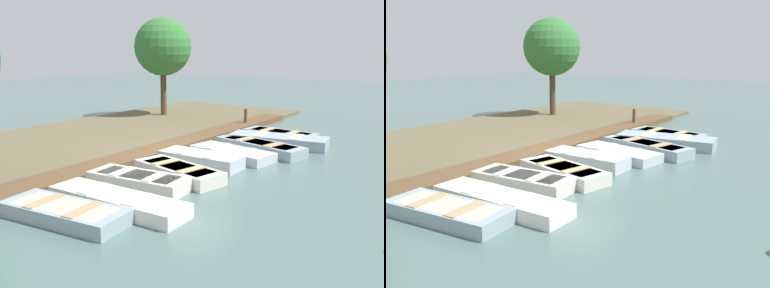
# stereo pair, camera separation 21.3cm
# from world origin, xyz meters

# --- Properties ---
(ground_plane) EXTENTS (80.00, 80.00, 0.00)m
(ground_plane) POSITION_xyz_m (0.00, 0.00, 0.00)
(ground_plane) COLOR #4C6660
(shore_bank) EXTENTS (8.00, 24.00, 0.14)m
(shore_bank) POSITION_xyz_m (-5.00, 0.00, 0.07)
(shore_bank) COLOR brown
(shore_bank) RESTS_ON ground_plane
(dock_walkway) EXTENTS (1.13, 18.60, 0.23)m
(dock_walkway) POSITION_xyz_m (-1.35, 0.00, 0.12)
(dock_walkway) COLOR brown
(dock_walkway) RESTS_ON ground_plane
(rowboat_0) EXTENTS (3.01, 1.47, 0.35)m
(rowboat_0) POSITION_xyz_m (0.85, -5.81, 0.17)
(rowboat_0) COLOR #8C9EA8
(rowboat_0) RESTS_ON ground_plane
(rowboat_1) EXTENTS (3.61, 1.09, 0.35)m
(rowboat_1) POSITION_xyz_m (1.26, -4.67, 0.17)
(rowboat_1) COLOR silver
(rowboat_1) RESTS_ON ground_plane
(rowboat_2) EXTENTS (2.82, 1.31, 0.40)m
(rowboat_2) POSITION_xyz_m (0.68, -3.31, 0.20)
(rowboat_2) COLOR beige
(rowboat_2) RESTS_ON ground_plane
(rowboat_3) EXTENTS (2.99, 1.58, 0.37)m
(rowboat_3) POSITION_xyz_m (0.97, -1.96, 0.18)
(rowboat_3) COLOR beige
(rowboat_3) RESTS_ON ground_plane
(rowboat_4) EXTENTS (2.65, 1.08, 0.43)m
(rowboat_4) POSITION_xyz_m (0.77, -0.55, 0.22)
(rowboat_4) COLOR #B2BCC1
(rowboat_4) RESTS_ON ground_plane
(rowboat_5) EXTENTS (3.00, 1.54, 0.33)m
(rowboat_5) POSITION_xyz_m (1.05, 0.90, 0.16)
(rowboat_5) COLOR #B2BCC1
(rowboat_5) RESTS_ON ground_plane
(rowboat_6) EXTENTS (3.55, 1.76, 0.38)m
(rowboat_6) POSITION_xyz_m (1.41, 2.21, 0.19)
(rowboat_6) COLOR #8C9EA8
(rowboat_6) RESTS_ON ground_plane
(rowboat_7) EXTENTS (3.75, 1.85, 0.41)m
(rowboat_7) POSITION_xyz_m (1.54, 3.50, 0.21)
(rowboat_7) COLOR #8C9EA8
(rowboat_7) RESTS_ON ground_plane
(rowboat_8) EXTENTS (3.01, 1.35, 0.34)m
(rowboat_8) POSITION_xyz_m (1.04, 4.76, 0.16)
(rowboat_8) COLOR #8C9EA8
(rowboat_8) RESTS_ON ground_plane
(mooring_post_far) EXTENTS (0.14, 0.14, 0.91)m
(mooring_post_far) POSITION_xyz_m (-1.36, 6.26, 0.46)
(mooring_post_far) COLOR brown
(mooring_post_far) RESTS_ON ground_plane
(park_tree_left) EXTENTS (2.98, 2.98, 5.18)m
(park_tree_left) POSITION_xyz_m (-6.38, 6.41, 3.67)
(park_tree_left) COLOR #4C3828
(park_tree_left) RESTS_ON ground_plane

